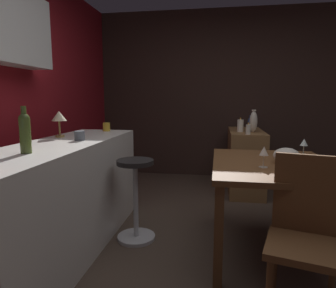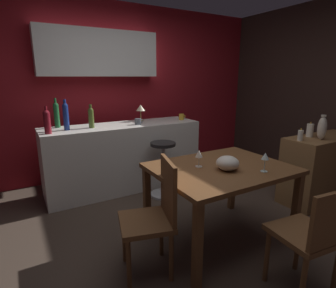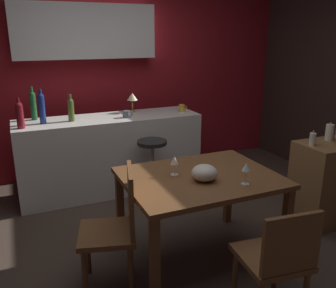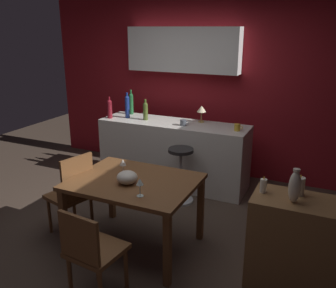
{
  "view_description": "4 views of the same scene",
  "coord_description": "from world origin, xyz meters",
  "px_view_note": "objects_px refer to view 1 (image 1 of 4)",
  "views": [
    {
      "loc": [
        -2.3,
        0.17,
        1.24
      ],
      "look_at": [
        0.32,
        0.6,
        0.84
      ],
      "focal_mm": 31.9,
      "sensor_mm": 36.0,
      "label": 1
    },
    {
      "loc": [
        -1.46,
        -2.03,
        1.53
      ],
      "look_at": [
        0.06,
        0.61,
        0.76
      ],
      "focal_mm": 28.86,
      "sensor_mm": 36.0,
      "label": 2
    },
    {
      "loc": [
        -1.17,
        -2.6,
        1.81
      ],
      "look_at": [
        0.12,
        0.39,
        0.82
      ],
      "focal_mm": 38.29,
      "sensor_mm": 36.0,
      "label": 3
    },
    {
      "loc": [
        1.78,
        -3.1,
        2.16
      ],
      "look_at": [
        0.09,
        0.58,
        0.86
      ],
      "focal_mm": 38.96,
      "sensor_mm": 36.0,
      "label": 4
    }
  ],
  "objects_px": {
    "fruit_bowl": "(286,156)",
    "chair_near_window": "(305,232)",
    "cup_slate": "(80,136)",
    "pillar_candle_tall": "(248,129)",
    "pillar_candle_short": "(240,126)",
    "vase_ceramic_blue": "(251,122)",
    "wine_glass_right": "(304,143)",
    "wine_bottle_olive": "(25,131)",
    "counter_lamp": "(59,118)",
    "vase_ceramic_ivory": "(253,122)",
    "cup_mustard": "(107,127)",
    "bar_stool": "(136,197)",
    "dining_table": "(272,174)",
    "sideboard_cabinet": "(245,160)",
    "wine_glass_left": "(264,152)"
  },
  "relations": [
    {
      "from": "chair_near_window",
      "to": "pillar_candle_tall",
      "type": "relative_size",
      "value": 6.34
    },
    {
      "from": "fruit_bowl",
      "to": "chair_near_window",
      "type": "bearing_deg",
      "value": 177.63
    },
    {
      "from": "fruit_bowl",
      "to": "bar_stool",
      "type": "bearing_deg",
      "value": 88.22
    },
    {
      "from": "dining_table",
      "to": "pillar_candle_short",
      "type": "relative_size",
      "value": 6.59
    },
    {
      "from": "pillar_candle_short",
      "to": "bar_stool",
      "type": "bearing_deg",
      "value": 146.5
    },
    {
      "from": "wine_glass_right",
      "to": "vase_ceramic_ivory",
      "type": "xyz_separation_m",
      "value": [
        1.25,
        0.28,
        0.09
      ]
    },
    {
      "from": "pillar_candle_tall",
      "to": "vase_ceramic_ivory",
      "type": "height_order",
      "value": "vase_ceramic_ivory"
    },
    {
      "from": "vase_ceramic_ivory",
      "to": "chair_near_window",
      "type": "bearing_deg",
      "value": -178.5
    },
    {
      "from": "cup_slate",
      "to": "sideboard_cabinet",
      "type": "bearing_deg",
      "value": -39.5
    },
    {
      "from": "bar_stool",
      "to": "pillar_candle_short",
      "type": "height_order",
      "value": "pillar_candle_short"
    },
    {
      "from": "cup_mustard",
      "to": "counter_lamp",
      "type": "relative_size",
      "value": 0.47
    },
    {
      "from": "fruit_bowl",
      "to": "counter_lamp",
      "type": "height_order",
      "value": "counter_lamp"
    },
    {
      "from": "wine_glass_right",
      "to": "pillar_candle_short",
      "type": "height_order",
      "value": "pillar_candle_short"
    },
    {
      "from": "cup_slate",
      "to": "vase_ceramic_blue",
      "type": "distance_m",
      "value": 2.71
    },
    {
      "from": "wine_bottle_olive",
      "to": "counter_lamp",
      "type": "xyz_separation_m",
      "value": [
        0.77,
        0.2,
        0.03
      ]
    },
    {
      "from": "wine_glass_right",
      "to": "pillar_candle_short",
      "type": "bearing_deg",
      "value": 18.69
    },
    {
      "from": "pillar_candle_tall",
      "to": "dining_table",
      "type": "bearing_deg",
      "value": -176.48
    },
    {
      "from": "sideboard_cabinet",
      "to": "counter_lamp",
      "type": "xyz_separation_m",
      "value": [
        -1.67,
        1.77,
        0.66
      ]
    },
    {
      "from": "vase_ceramic_ivory",
      "to": "pillar_candle_tall",
      "type": "bearing_deg",
      "value": 161.43
    },
    {
      "from": "chair_near_window",
      "to": "vase_ceramic_ivory",
      "type": "distance_m",
      "value": 2.24
    },
    {
      "from": "pillar_candle_short",
      "to": "counter_lamp",
      "type": "bearing_deg",
      "value": 131.29
    },
    {
      "from": "wine_bottle_olive",
      "to": "pillar_candle_short",
      "type": "xyz_separation_m",
      "value": [
        2.24,
        -1.48,
        -0.14
      ]
    },
    {
      "from": "pillar_candle_tall",
      "to": "bar_stool",
      "type": "bearing_deg",
      "value": 138.71
    },
    {
      "from": "dining_table",
      "to": "cup_mustard",
      "type": "height_order",
      "value": "cup_mustard"
    },
    {
      "from": "pillar_candle_short",
      "to": "chair_near_window",
      "type": "bearing_deg",
      "value": -174.47
    },
    {
      "from": "wine_glass_right",
      "to": "wine_bottle_olive",
      "type": "bearing_deg",
      "value": 116.72
    },
    {
      "from": "cup_mustard",
      "to": "sideboard_cabinet",
      "type": "bearing_deg",
      "value": -54.62
    },
    {
      "from": "pillar_candle_tall",
      "to": "counter_lamp",
      "type": "bearing_deg",
      "value": 124.2
    },
    {
      "from": "wine_bottle_olive",
      "to": "cup_slate",
      "type": "xyz_separation_m",
      "value": [
        0.61,
        -0.07,
        -0.1
      ]
    },
    {
      "from": "dining_table",
      "to": "cup_slate",
      "type": "bearing_deg",
      "value": 94.51
    },
    {
      "from": "dining_table",
      "to": "chair_near_window",
      "type": "bearing_deg",
      "value": -174.5
    },
    {
      "from": "bar_stool",
      "to": "pillar_candle_short",
      "type": "bearing_deg",
      "value": -33.5
    },
    {
      "from": "cup_slate",
      "to": "counter_lamp",
      "type": "distance_m",
      "value": 0.34
    },
    {
      "from": "bar_stool",
      "to": "wine_glass_left",
      "type": "height_order",
      "value": "wine_glass_left"
    },
    {
      "from": "pillar_candle_short",
      "to": "vase_ceramic_blue",
      "type": "xyz_separation_m",
      "value": [
        0.56,
        -0.19,
        0.01
      ]
    },
    {
      "from": "cup_slate",
      "to": "pillar_candle_tall",
      "type": "height_order",
      "value": "cup_slate"
    },
    {
      "from": "chair_near_window",
      "to": "counter_lamp",
      "type": "height_order",
      "value": "counter_lamp"
    },
    {
      "from": "cup_mustard",
      "to": "counter_lamp",
      "type": "distance_m",
      "value": 0.62
    },
    {
      "from": "wine_glass_left",
      "to": "pillar_candle_short",
      "type": "bearing_deg",
      "value": 1.67
    },
    {
      "from": "wine_glass_right",
      "to": "counter_lamp",
      "type": "bearing_deg",
      "value": 95.21
    },
    {
      "from": "dining_table",
      "to": "vase_ceramic_blue",
      "type": "relative_size",
      "value": 6.57
    },
    {
      "from": "chair_near_window",
      "to": "cup_mustard",
      "type": "height_order",
      "value": "cup_mustard"
    },
    {
      "from": "sideboard_cabinet",
      "to": "pillar_candle_short",
      "type": "xyz_separation_m",
      "value": [
        -0.19,
        0.09,
        0.49
      ]
    },
    {
      "from": "vase_ceramic_blue",
      "to": "pillar_candle_tall",
      "type": "bearing_deg",
      "value": 172.05
    },
    {
      "from": "sideboard_cabinet",
      "to": "cup_mustard",
      "type": "height_order",
      "value": "cup_mustard"
    },
    {
      "from": "pillar_candle_short",
      "to": "vase_ceramic_blue",
      "type": "distance_m",
      "value": 0.59
    },
    {
      "from": "chair_near_window",
      "to": "fruit_bowl",
      "type": "relative_size",
      "value": 4.63
    },
    {
      "from": "wine_glass_left",
      "to": "vase_ceramic_blue",
      "type": "bearing_deg",
      "value": -3.56
    },
    {
      "from": "chair_near_window",
      "to": "vase_ceramic_ivory",
      "type": "height_order",
      "value": "vase_ceramic_ivory"
    },
    {
      "from": "sideboard_cabinet",
      "to": "wine_glass_right",
      "type": "relative_size",
      "value": 6.57
    }
  ]
}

